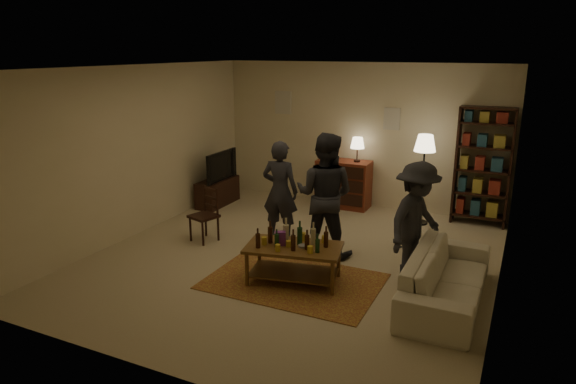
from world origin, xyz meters
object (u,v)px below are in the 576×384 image
Objects in this scene: sofa at (446,278)px; person_left at (280,191)px; coffee_table at (293,251)px; dining_chair at (206,213)px; tv_stand at (218,185)px; person_right at (325,195)px; person_by_sofa at (416,221)px; dresser at (344,183)px; floor_lamp at (425,149)px; bookshelf at (483,165)px.

person_left is (-2.71, 1.02, 0.49)m from sofa.
dining_chair is at bearing 157.07° from coffee_table.
tv_stand is 0.58× the size of person_right.
dining_chair is 3.27m from person_by_sofa.
coffee_table is 1.60m from person_left.
tv_stand is (-0.89, 1.70, -0.07)m from dining_chair.
person_right reaches higher than dresser.
tv_stand is at bearing -171.69° from floor_lamp.
dining_chair is at bearing -62.25° from tv_stand.
dresser reaches higher than sofa.
floor_lamp is (1.53, -0.36, 0.83)m from dresser.
person_right is at bearing 159.21° from person_left.
dresser is 0.65× the size of sofa.
person_right is (-1.01, -1.99, -0.41)m from floor_lamp.
bookshelf is at bearing -0.82° from sofa.
floor_lamp is 3.05m from sofa.
bookshelf is (3.80, 2.68, 0.58)m from dining_chair.
person_left is 2.27m from person_by_sofa.
person_right is at bearing -77.43° from dresser.
person_right is at bearing 89.69° from coffee_table.
floor_lamp is at bearing 71.56° from coffee_table.
bookshelf is 1.27× the size of person_left.
person_left is at bearing -31.39° from tv_stand.
person_left reaches higher than dresser.
coffee_table is 0.84× the size of person_by_sofa.
tv_stand is 3.94m from floor_lamp.
floor_lamp is at bearing -154.74° from bookshelf.
person_left reaches higher than floor_lamp.
person_by_sofa is at bearing 166.95° from person_right.
coffee_table is 3.33m from floor_lamp.
dresser is 3.93m from sofa.
person_by_sofa reaches higher than sofa.
coffee_table is at bearing 118.40° from person_left.
coffee_table is 1.51× the size of dining_chair.
person_by_sofa is at bearing 163.25° from person_left.
dresser is 0.75× the size of person_right.
coffee_table is at bearing -81.37° from dresser.
person_right is (0.01, 1.06, 0.48)m from coffee_table.
bookshelf is (4.69, 0.98, 0.65)m from tv_stand.
dresser is 1.78m from floor_lamp.
person_left reaches higher than coffee_table.
floor_lamp reaches higher than coffee_table.
person_left is (1.04, 0.52, 0.34)m from dining_chair.
dining_chair is at bearing -144.77° from bookshelf.
person_by_sofa is (1.38, 0.82, 0.35)m from coffee_table.
tv_stand is 4.49m from person_by_sofa.
bookshelf reaches higher than dresser.
dresser is at bearing 166.77° from floor_lamp.
dining_chair reaches higher than sofa.
dresser is at bearing 37.54° from sofa.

